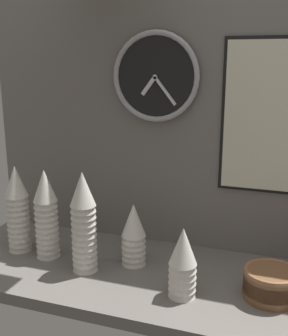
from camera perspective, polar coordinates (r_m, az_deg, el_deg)
The scene contains 10 objects.
ground_plane at distance 1.48m, azimuth 2.97°, elevation -14.82°, with size 1.60×0.56×0.04m, color slate.
wall_tiled_back at distance 1.56m, azimuth 5.99°, elevation 7.80°, with size 1.60×0.03×1.05m.
cup_stack_center at distance 1.49m, azimuth -1.41°, elevation -8.96°, with size 0.09×0.09×0.22m.
cup_stack_left at distance 1.57m, azimuth -13.11°, elevation -6.07°, with size 0.09×0.09×0.33m.
cup_stack_far_left at distance 1.64m, azimuth -16.79°, elevation -5.32°, with size 0.09×0.09×0.33m.
cup_stack_center_left at distance 1.44m, azimuth -8.18°, elevation -7.27°, with size 0.09×0.09×0.35m.
cup_stack_center_right at distance 1.31m, azimuth 5.27°, elevation -12.60°, with size 0.09×0.09×0.22m.
bowl_stack_right at distance 1.38m, azimuth 16.76°, elevation -14.63°, with size 0.17×0.17×0.09m.
wall_clock at distance 1.55m, azimuth 1.59°, elevation 12.25°, with size 0.33×0.03×0.33m.
menu_board at distance 1.50m, azimuth 18.23°, elevation 6.46°, with size 0.41×0.01×0.53m.
Camera 1 is at (0.35, -1.24, 0.71)m, focal length 45.00 mm.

